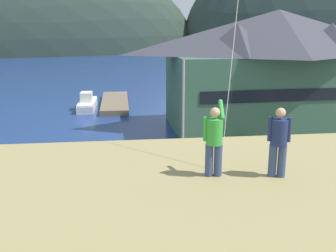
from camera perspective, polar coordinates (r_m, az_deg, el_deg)
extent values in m
cube|color=slate|center=(24.25, -2.67, -11.24)|extent=(40.00, 20.00, 0.10)
cube|color=navy|center=(77.46, -5.58, 7.03)|extent=(360.00, 84.00, 0.03)
cube|color=#38604C|center=(42.19, 14.57, 4.85)|extent=(20.77, 9.92, 7.28)
cube|color=black|center=(38.04, 17.32, 4.12)|extent=(17.33, 0.80, 1.10)
pyramid|color=#3D3D47|center=(41.60, 15.10, 12.56)|extent=(22.03, 10.88, 4.09)
pyramid|color=#3D3D47|center=(38.49, 9.61, 11.81)|extent=(5.20, 5.20, 2.86)
pyramid|color=#3D3D47|center=(42.30, 21.73, 11.26)|extent=(5.20, 5.20, 2.86)
cube|color=#70604C|center=(51.22, -7.39, 3.21)|extent=(3.20, 11.78, 0.70)
cube|color=silver|center=(49.67, -11.16, 2.79)|extent=(2.06, 5.86, 0.90)
cube|color=white|center=(49.56, -11.19, 3.39)|extent=(1.99, 5.69, 0.16)
cube|color=silver|center=(49.01, -11.28, 4.00)|extent=(1.36, 1.78, 1.10)
cube|color=red|center=(25.67, 4.16, -7.83)|extent=(4.21, 1.81, 0.80)
cube|color=#B11A15|center=(25.36, 3.85, -6.28)|extent=(2.11, 1.61, 0.70)
cube|color=black|center=(25.38, 3.85, -6.36)|extent=(2.15, 1.64, 0.32)
cylinder|color=black|center=(25.29, 7.60, -9.28)|extent=(0.64, 0.22, 0.64)
cylinder|color=black|center=(26.92, 6.66, -7.69)|extent=(0.64, 0.22, 0.64)
cylinder|color=black|center=(24.80, 1.38, -9.66)|extent=(0.64, 0.22, 0.64)
cylinder|color=black|center=(26.46, 0.84, -8.00)|extent=(0.64, 0.22, 0.64)
cylinder|color=black|center=(28.46, 21.00, -7.36)|extent=(0.65, 0.24, 0.64)
cylinder|color=black|center=(29.94, 19.29, -6.08)|extent=(0.65, 0.24, 0.64)
cube|color=slate|center=(19.65, -1.16, -15.45)|extent=(4.22, 1.86, 0.80)
cube|color=#5B5B5F|center=(19.27, -1.63, -13.55)|extent=(2.12, 1.63, 0.70)
cube|color=black|center=(19.28, -1.63, -13.64)|extent=(2.16, 1.66, 0.32)
cylinder|color=black|center=(20.80, 2.43, -14.86)|extent=(0.64, 0.23, 0.64)
cylinder|color=black|center=(20.56, -5.37, -15.31)|extent=(0.64, 0.23, 0.64)
cylinder|color=black|center=(21.87, 21.79, -14.44)|extent=(0.66, 0.28, 0.64)
cylinder|color=black|center=(23.36, 20.07, -12.29)|extent=(0.66, 0.28, 0.64)
cube|color=silver|center=(25.45, -13.44, -8.44)|extent=(4.23, 1.88, 0.80)
cube|color=beige|center=(25.18, -13.89, -6.88)|extent=(2.13, 1.64, 0.70)
cube|color=black|center=(25.19, -13.88, -6.95)|extent=(2.17, 1.67, 0.32)
cylinder|color=black|center=(24.66, -10.38, -10.07)|extent=(0.64, 0.23, 0.64)
cylinder|color=black|center=(26.33, -10.22, -8.38)|extent=(0.64, 0.23, 0.64)
cylinder|color=black|center=(24.97, -16.75, -10.17)|extent=(0.64, 0.23, 0.64)
cylinder|color=black|center=(26.62, -16.16, -8.49)|extent=(0.64, 0.23, 0.64)
cylinder|color=#ADADB2|center=(28.33, 2.12, 1.30)|extent=(0.16, 0.16, 7.90)
cube|color=#4C4C51|center=(28.01, 2.08, 9.14)|extent=(0.24, 0.70, 0.20)
cylinder|color=#384770|center=(10.19, 5.74, -4.73)|extent=(0.20, 0.20, 0.82)
cylinder|color=#384770|center=(10.22, 6.97, -4.72)|extent=(0.20, 0.20, 0.82)
cylinder|color=green|center=(9.98, 6.47, -0.78)|extent=(0.40, 0.40, 0.64)
sphere|color=tan|center=(9.86, 6.56, 1.90)|extent=(0.24, 0.24, 0.24)
cylinder|color=green|center=(10.06, 7.44, 2.25)|extent=(0.16, 0.56, 0.43)
cylinder|color=green|center=(9.94, 5.23, -0.40)|extent=(0.11, 0.11, 0.60)
cylinder|color=#384770|center=(10.44, 14.34, -4.65)|extent=(0.20, 0.20, 0.82)
cylinder|color=#384770|center=(10.46, 15.54, -4.70)|extent=(0.20, 0.20, 0.82)
cylinder|color=navy|center=(10.23, 15.22, -0.82)|extent=(0.40, 0.40, 0.64)
sphere|color=tan|center=(10.12, 15.41, 1.79)|extent=(0.24, 0.24, 0.24)
cylinder|color=navy|center=(10.20, 14.02, -0.39)|extent=(0.11, 0.11, 0.60)
cylinder|color=navy|center=(10.24, 16.47, -0.50)|extent=(0.11, 0.11, 0.60)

